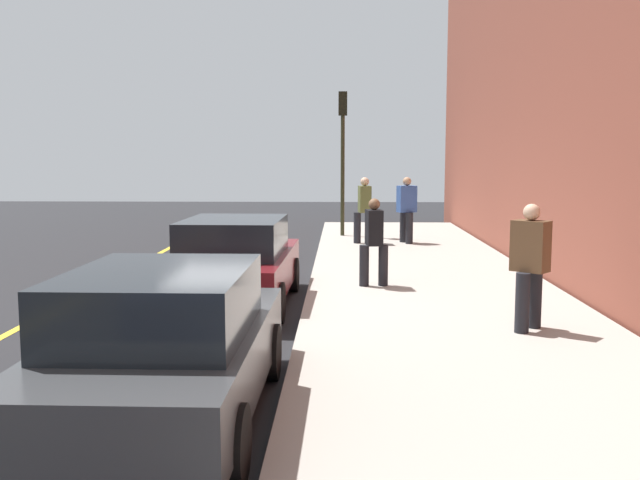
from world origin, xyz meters
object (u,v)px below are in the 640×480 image
(pedestrian_brown_coat, at_px, (530,263))
(pedestrian_black_coat, at_px, (374,240))
(parked_car_maroon, at_px, (236,262))
(traffic_light_pole, at_px, (343,139))
(parked_car_charcoal, at_px, (165,346))
(pedestrian_blue_coat, at_px, (407,208))
(pedestrian_olive_coat, at_px, (365,208))

(pedestrian_brown_coat, bearing_deg, pedestrian_black_coat, 31.04)
(parked_car_maroon, bearing_deg, traffic_light_pole, -10.79)
(pedestrian_black_coat, xyz_separation_m, traffic_light_pole, (8.46, 0.57, 2.06))
(parked_car_charcoal, height_order, pedestrian_brown_coat, pedestrian_brown_coat)
(parked_car_maroon, height_order, pedestrian_brown_coat, pedestrian_brown_coat)
(pedestrian_black_coat, relative_size, traffic_light_pole, 0.38)
(pedestrian_black_coat, height_order, pedestrian_brown_coat, pedestrian_brown_coat)
(pedestrian_black_coat, xyz_separation_m, pedestrian_blue_coat, (6.62, -1.21, 0.11))
(parked_car_maroon, distance_m, pedestrian_olive_coat, 8.06)
(pedestrian_black_coat, bearing_deg, pedestrian_olive_coat, -0.33)
(pedestrian_brown_coat, bearing_deg, parked_car_charcoal, 126.57)
(parked_car_charcoal, xyz_separation_m, parked_car_maroon, (5.33, 0.13, -0.00))
(pedestrian_olive_coat, bearing_deg, parked_car_charcoal, 169.92)
(parked_car_maroon, height_order, pedestrian_black_coat, pedestrian_black_coat)
(traffic_light_pole, bearing_deg, pedestrian_blue_coat, -135.88)
(pedestrian_black_coat, distance_m, pedestrian_brown_coat, 3.86)
(pedestrian_black_coat, bearing_deg, pedestrian_brown_coat, -148.96)
(parked_car_maroon, bearing_deg, pedestrian_blue_coat, -24.95)
(parked_car_charcoal, distance_m, parked_car_maroon, 5.33)
(parked_car_maroon, distance_m, pedestrian_blue_coat, 8.57)
(parked_car_charcoal, distance_m, pedestrian_olive_coat, 13.22)
(pedestrian_blue_coat, distance_m, traffic_light_pole, 3.22)
(parked_car_maroon, relative_size, traffic_light_pole, 0.98)
(parked_car_maroon, bearing_deg, pedestrian_olive_coat, -17.62)
(pedestrian_brown_coat, bearing_deg, traffic_light_pole, 12.29)
(parked_car_charcoal, distance_m, pedestrian_brown_coat, 5.32)
(parked_car_charcoal, relative_size, parked_car_maroon, 1.00)
(pedestrian_brown_coat, distance_m, pedestrian_blue_coat, 9.96)
(parked_car_maroon, xyz_separation_m, pedestrian_olive_coat, (7.68, -2.44, 0.37))
(parked_car_charcoal, height_order, parked_car_maroon, same)
(pedestrian_olive_coat, height_order, traffic_light_pole, traffic_light_pole)
(pedestrian_olive_coat, xyz_separation_m, pedestrian_brown_coat, (-9.85, -1.95, -0.04))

